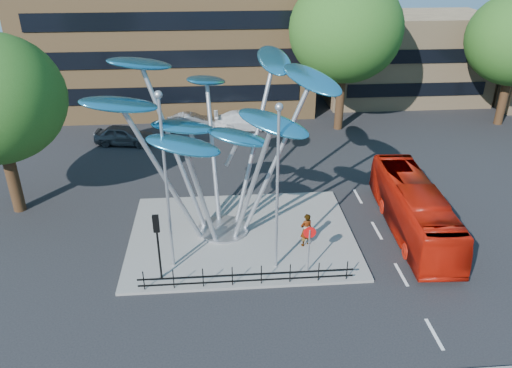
{
  "coord_description": "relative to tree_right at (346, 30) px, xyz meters",
  "views": [
    {
      "loc": [
        -2.09,
        -16.86,
        14.81
      ],
      "look_at": [
        -0.39,
        4.0,
        4.19
      ],
      "focal_mm": 35.0,
      "sensor_mm": 36.0,
      "label": 1
    }
  ],
  "objects": [
    {
      "name": "ground",
      "position": [
        -8.0,
        -22.0,
        -8.04
      ],
      "size": [
        120.0,
        120.0,
        0.0
      ],
      "primitive_type": "plane",
      "color": "black",
      "rests_on": "ground"
    },
    {
      "name": "traffic_island",
      "position": [
        -9.0,
        -16.0,
        -7.96
      ],
      "size": [
        12.0,
        9.0,
        0.15
      ],
      "primitive_type": "cube",
      "color": "slate",
      "rests_on": "ground"
    },
    {
      "name": "low_building_near",
      "position": [
        8.0,
        8.0,
        -4.04
      ],
      "size": [
        15.0,
        8.0,
        8.0
      ],
      "primitive_type": "cube",
      "color": "tan",
      "rests_on": "ground"
    },
    {
      "name": "tree_right",
      "position": [
        0.0,
        0.0,
        0.0
      ],
      "size": [
        8.8,
        8.8,
        12.11
      ],
      "color": "black",
      "rests_on": "ground"
    },
    {
      "name": "leaf_sculpture",
      "position": [
        -10.07,
        -15.32,
        -1.16
      ],
      "size": [
        12.72,
        9.54,
        9.51
      ],
      "color": "#9EA0A5",
      "rests_on": "traffic_island"
    },
    {
      "name": "street_lamp_left",
      "position": [
        -12.5,
        -18.5,
        -2.68
      ],
      "size": [
        0.36,
        0.36,
        8.8
      ],
      "color": "#9EA0A5",
      "rests_on": "traffic_island"
    },
    {
      "name": "street_lamp_right",
      "position": [
        -7.5,
        -19.0,
        -2.94
      ],
      "size": [
        0.36,
        0.36,
        8.3
      ],
      "color": "#9EA0A5",
      "rests_on": "traffic_island"
    },
    {
      "name": "traffic_light_island",
      "position": [
        -13.0,
        -19.5,
        -5.42
      ],
      "size": [
        0.28,
        0.18,
        3.42
      ],
      "color": "black",
      "rests_on": "traffic_island"
    },
    {
      "name": "no_entry_sign_island",
      "position": [
        -6.0,
        -19.48,
        -6.22
      ],
      "size": [
        0.6,
        0.1,
        2.45
      ],
      "color": "#9EA0A5",
      "rests_on": "traffic_island"
    },
    {
      "name": "pedestrian_railing_front",
      "position": [
        -9.0,
        -20.3,
        -7.48
      ],
      "size": [
        10.0,
        0.06,
        1.0
      ],
      "color": "black",
      "rests_on": "traffic_island"
    },
    {
      "name": "red_bus",
      "position": [
        0.34,
        -16.13,
        -6.65
      ],
      "size": [
        2.86,
        10.08,
        2.78
      ],
      "primitive_type": "imported",
      "rotation": [
        0.0,
        0.0,
        -0.05
      ],
      "color": "#B51608",
      "rests_on": "ground"
    },
    {
      "name": "pedestrian",
      "position": [
        -5.74,
        -17.32,
        -6.96
      ],
      "size": [
        0.79,
        0.65,
        1.86
      ],
      "primitive_type": "imported",
      "rotation": [
        0.0,
        0.0,
        3.5
      ],
      "color": "gray",
      "rests_on": "traffic_island"
    },
    {
      "name": "parked_car_left",
      "position": [
        -17.37,
        -2.09,
        -7.28
      ],
      "size": [
        4.67,
        2.48,
        1.51
      ],
      "primitive_type": "imported",
      "rotation": [
        0.0,
        0.0,
        1.41
      ],
      "color": "#474A4F",
      "rests_on": "ground"
    },
    {
      "name": "parked_car_mid",
      "position": [
        -12.23,
        0.72,
        -7.36
      ],
      "size": [
        4.25,
        1.84,
        1.36
      ],
      "primitive_type": "imported",
      "rotation": [
        0.0,
        0.0,
        1.67
      ],
      "color": "#A0A3A8",
      "rests_on": "ground"
    },
    {
      "name": "parked_car_right",
      "position": [
        -7.73,
        0.46,
        -7.27
      ],
      "size": [
        5.34,
        2.33,
        1.53
      ],
      "primitive_type": "imported",
      "rotation": [
        0.0,
        0.0,
        1.61
      ],
      "color": "white",
      "rests_on": "ground"
    }
  ]
}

